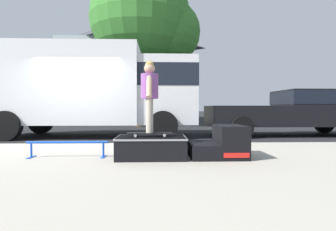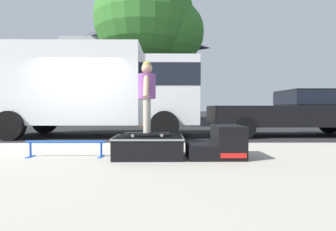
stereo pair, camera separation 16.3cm
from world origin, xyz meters
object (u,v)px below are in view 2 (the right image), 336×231
Objects in this scene: kicker_ramp at (219,144)px; grind_rail at (66,145)px; skateboard at (147,133)px; street_tree_main at (150,23)px; skate_box at (149,146)px; skater_kid at (147,91)px; box_truck at (98,87)px; pickup_truck_black at (296,111)px.

grind_rail is (-2.71, 0.07, -0.02)m from kicker_ramp.
street_tree_main is (-0.48, 9.51, 4.92)m from skateboard.
skate_box is 1.24m from kicker_ramp.
kicker_ramp reaches higher than grind_rail.
skater_kid is 5.07m from box_truck.
pickup_truck_black is at bearing 52.00° from kicker_ramp.
skateboard is (1.44, -0.06, 0.21)m from grind_rail.
grind_rail is 1.73m from skater_kid.
street_tree_main is (-5.43, 4.79, 4.57)m from pickup_truck_black.
skateboard is 0.10× the size of street_tree_main.
grind_rail is at bearing -82.62° from box_truck.
skateboard is 6.84m from pickup_truck_black.
skateboard is at bearing -66.28° from box_truck.
kicker_ramp is 2.71m from grind_rail.
kicker_ramp is 0.68× the size of grind_rail.
skater_kid is at bearing -66.28° from box_truck.
grind_rail is 0.25× the size of pickup_truck_black.
pickup_truck_black is at bearing 43.60° from skateboard.
pickup_truck_black reaches higher than grind_rail.
skater_kid reaches higher than skateboard.
skate_box is at bearing -65.98° from box_truck.
grind_rail is 7.92m from pickup_truck_black.
skate_box is 0.17× the size of box_truck.
kicker_ramp is at bearing -0.02° from skate_box.
box_truck is (-0.59, 4.56, 1.37)m from grind_rail.
kicker_ramp is 0.14× the size of box_truck.
kicker_ramp reaches higher than skate_box.
grind_rail is at bearing 178.62° from kicker_ramp.
street_tree_main is (0.96, 9.44, 5.13)m from grind_rail.
grind_rail is 0.20× the size of box_truck.
street_tree_main reaches higher than skate_box.
grind_rail is 0.17× the size of street_tree_main.
grind_rail is at bearing 177.42° from skateboard.
box_truck is (-2.03, 4.62, 1.16)m from skateboard.
box_truck is at bearing 125.49° from kicker_ramp.
skate_box is 1.47m from grind_rail.
pickup_truck_black is at bearing 36.03° from grind_rail.
grind_rail is at bearing 177.42° from skater_kid.
kicker_ramp is at bearing -128.00° from pickup_truck_black.
skate_box is 0.97m from skater_kid.
street_tree_main is at bearing 100.39° from kicker_ramp.
kicker_ramp is 0.17× the size of pickup_truck_black.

